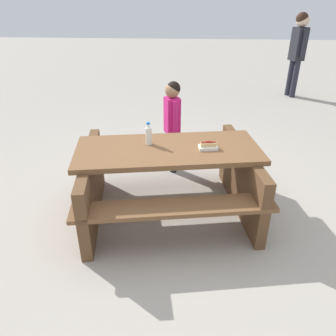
# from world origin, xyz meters

# --- Properties ---
(ground_plane) EXTENTS (30.00, 30.00, 0.00)m
(ground_plane) POSITION_xyz_m (0.00, 0.00, 0.00)
(ground_plane) COLOR #ADA599
(ground_plane) RESTS_ON ground
(picnic_table) EXTENTS (2.01, 1.68, 0.75)m
(picnic_table) POSITION_xyz_m (0.00, 0.00, 0.44)
(picnic_table) COLOR brown
(picnic_table) RESTS_ON ground
(soda_bottle) EXTENTS (0.06, 0.06, 0.23)m
(soda_bottle) POSITION_xyz_m (-0.20, 0.08, 0.86)
(soda_bottle) COLOR silver
(soda_bottle) RESTS_ON picnic_table
(hotdog_tray) EXTENTS (0.19, 0.14, 0.08)m
(hotdog_tray) POSITION_xyz_m (0.39, -0.00, 0.78)
(hotdog_tray) COLOR white
(hotdog_tray) RESTS_ON picnic_table
(child_in_coat) EXTENTS (0.22, 0.27, 1.17)m
(child_in_coat) POSITION_xyz_m (-0.01, 0.94, 0.75)
(child_in_coat) COLOR #262633
(child_in_coat) RESTS_ON ground
(bystander_adult) EXTENTS (0.32, 0.41, 1.74)m
(bystander_adult) POSITION_xyz_m (2.47, 4.66, 1.12)
(bystander_adult) COLOR #262633
(bystander_adult) RESTS_ON ground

